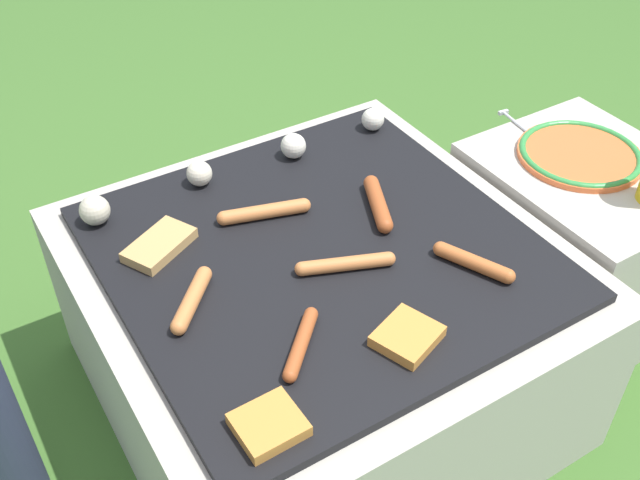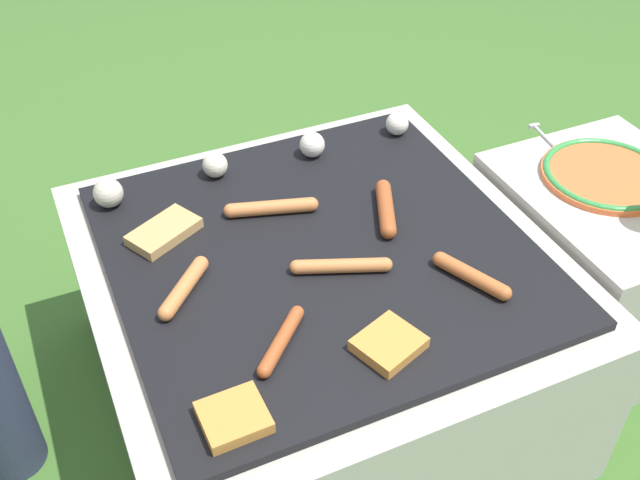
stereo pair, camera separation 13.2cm
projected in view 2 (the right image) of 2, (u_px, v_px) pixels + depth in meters
name	position (u px, v px, depth m)	size (l,w,h in m)	color
ground_plane	(320.00, 390.00, 1.60)	(14.00, 14.00, 0.00)	#3D6628
grill	(320.00, 326.00, 1.47)	(0.82, 0.82, 0.40)	#B2AA9E
side_ledge	(596.00, 265.00, 1.60)	(0.38, 0.45, 0.40)	#B2AA9E
sausage_back_left	(271.00, 207.00, 1.41)	(0.17, 0.07, 0.03)	#C6753D
sausage_mid_right	(341.00, 266.00, 1.28)	(0.17, 0.08, 0.03)	#C6753D
sausage_front_center	(184.00, 287.00, 1.24)	(0.11, 0.12, 0.03)	#C6753D
sausage_back_center	(281.00, 341.00, 1.15)	(0.11, 0.11, 0.02)	#A34C23
sausage_front_left	(386.00, 208.00, 1.40)	(0.08, 0.15, 0.03)	#A34C23
sausage_back_right	(471.00, 276.00, 1.26)	(0.08, 0.14, 0.03)	#B7602D
bread_slice_left	(164.00, 232.00, 1.36)	(0.15, 0.12, 0.02)	tan
bread_slice_center	(387.00, 344.00, 1.15)	(0.12, 0.11, 0.02)	#D18438
bread_slice_right	(234.00, 417.00, 1.05)	(0.09, 0.09, 0.02)	#D18438
mushroom_row	(250.00, 159.00, 1.51)	(0.68, 0.06, 0.06)	beige
plate_colorful	(606.00, 174.00, 1.50)	(0.26, 0.26, 0.02)	orange
fork_utensil	(555.00, 147.00, 1.58)	(0.04, 0.21, 0.01)	silver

